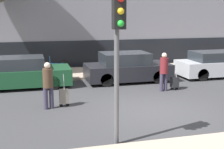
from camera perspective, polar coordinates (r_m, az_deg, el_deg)
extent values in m
plane|color=#38383A|center=(10.55, 7.52, -6.65)|extent=(80.00, 80.00, 0.00)
cube|color=tan|center=(17.02, -1.45, 0.50)|extent=(28.00, 3.00, 0.12)
cube|color=black|center=(19.00, -2.99, 3.87)|extent=(27.44, 0.06, 1.60)
cube|color=#194728|center=(14.21, -16.39, -0.32)|extent=(4.33, 1.80, 0.70)
cube|color=#23282D|center=(14.11, -17.23, 2.04)|extent=(2.38, 1.59, 0.50)
cylinder|color=black|center=(13.47, -10.71, -1.51)|extent=(0.60, 0.18, 0.60)
cylinder|color=black|center=(15.06, -11.18, -0.19)|extent=(0.60, 0.18, 0.60)
cube|color=black|center=(14.86, 2.89, 0.61)|extent=(4.00, 1.83, 0.70)
cube|color=#23282D|center=(14.71, 2.32, 2.97)|extent=(2.20, 1.61, 0.54)
cylinder|color=black|center=(14.57, 8.53, -0.48)|extent=(0.60, 0.18, 0.60)
cylinder|color=black|center=(16.07, 6.20, 0.67)|extent=(0.60, 0.18, 0.60)
cylinder|color=black|center=(13.78, -0.98, -1.02)|extent=(0.60, 0.18, 0.60)
cylinder|color=black|center=(15.36, -2.47, 0.24)|extent=(0.60, 0.18, 0.60)
cube|color=#B7BABF|center=(16.82, 18.52, 1.29)|extent=(3.97, 1.70, 0.70)
cube|color=#23282D|center=(16.65, 18.19, 3.24)|extent=(2.19, 1.50, 0.46)
cylinder|color=black|center=(15.57, 16.22, -0.05)|extent=(0.60, 0.18, 0.60)
cylinder|color=black|center=(16.87, 13.57, 0.92)|extent=(0.60, 0.18, 0.60)
cylinder|color=#383347|center=(10.86, -11.01, -4.19)|extent=(0.15, 0.15, 0.75)
cylinder|color=#383347|center=(10.80, -12.02, -4.31)|extent=(0.15, 0.15, 0.75)
cylinder|color=#473323|center=(10.67, -11.66, -0.64)|extent=(0.34, 0.34, 0.65)
sphere|color=beige|center=(10.59, -11.75, 1.64)|extent=(0.21, 0.21, 0.21)
cube|color=slate|center=(10.99, -8.77, -3.95)|extent=(0.32, 0.24, 0.50)
cylinder|color=black|center=(11.07, -9.30, -5.53)|extent=(0.12, 0.03, 0.12)
cylinder|color=black|center=(11.09, -8.14, -5.46)|extent=(0.12, 0.03, 0.12)
cylinder|color=gray|center=(10.80, -8.81, -1.37)|extent=(0.02, 0.19, 0.53)
cylinder|color=#383347|center=(13.23, 9.77, -1.37)|extent=(0.15, 0.15, 0.75)
cylinder|color=#383347|center=(13.13, 9.03, -1.44)|extent=(0.15, 0.15, 0.75)
cylinder|color=maroon|center=(13.05, 9.50, 1.60)|extent=(0.34, 0.34, 0.65)
sphere|color=beige|center=(12.98, 9.56, 3.49)|extent=(0.21, 0.21, 0.21)
cube|color=#262628|center=(13.48, 11.38, -1.35)|extent=(0.32, 0.24, 0.44)
cylinder|color=black|center=(13.50, 10.91, -2.54)|extent=(0.12, 0.03, 0.12)
cylinder|color=black|center=(13.59, 11.76, -2.47)|extent=(0.12, 0.03, 0.12)
cylinder|color=gray|center=(13.32, 11.60, 0.66)|extent=(0.02, 0.19, 0.53)
cylinder|color=#515154|center=(7.42, 0.84, 0.40)|extent=(0.12, 0.12, 3.65)
cube|color=black|center=(7.12, 1.27, 11.49)|extent=(0.28, 0.24, 0.80)
sphere|color=gold|center=(6.97, 1.62, 11.49)|extent=(0.15, 0.15, 0.15)
sphere|color=green|center=(6.98, 1.61, 9.30)|extent=(0.15, 0.15, 0.15)
torus|color=black|center=(16.24, -8.73, 1.36)|extent=(0.72, 0.06, 0.72)
torus|color=black|center=(16.16, -12.44, 1.18)|extent=(0.72, 0.06, 0.72)
cylinder|color=navy|center=(16.16, -10.61, 1.96)|extent=(1.00, 0.05, 0.05)
cylinder|color=navy|center=(16.11, -11.30, 2.63)|extent=(0.04, 0.04, 0.40)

